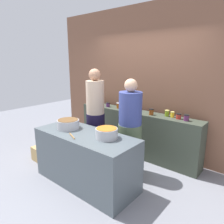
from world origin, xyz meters
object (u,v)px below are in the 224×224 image
preserve_jar_3 (127,108)px  preserve_jar_5 (151,112)px  cook_in_cap (130,133)px  preserve_jar_8 (179,116)px  preserve_jar_6 (167,113)px  preserve_jar_4 (136,109)px  cook_with_tongs (96,122)px  preserve_jar_2 (118,106)px  preserve_jar_1 (108,105)px  wooden_spoon (72,136)px  bread_crate (44,153)px  cooking_pot_left (68,124)px  cooking_pot_center (107,133)px  preserve_jar_7 (172,114)px  preserve_jar_0 (100,101)px  preserve_jar_9 (186,118)px

preserve_jar_3 → preserve_jar_5: size_ratio=0.98×
cook_in_cap → preserve_jar_8: bearing=53.5°
preserve_jar_6 → preserve_jar_5: bearing=-158.5°
preserve_jar_4 → cook_with_tongs: cook_with_tongs is taller
preserve_jar_2 → cook_in_cap: cook_in_cap is taller
preserve_jar_8 → preserve_jar_1: bearing=-178.0°
preserve_jar_3 → wooden_spoon: size_ratio=0.45×
preserve_jar_8 → cook_with_tongs: bearing=-147.0°
preserve_jar_2 → cook_with_tongs: size_ratio=0.07×
wooden_spoon → cook_with_tongs: 0.86m
preserve_jar_4 → wooden_spoon: 1.58m
cook_with_tongs → bread_crate: size_ratio=4.53×
cooking_pot_left → preserve_jar_2: bearing=91.8°
preserve_jar_5 → cooking_pot_center: 1.27m
preserve_jar_3 → wooden_spoon: preserve_jar_3 is taller
preserve_jar_7 → cook_in_cap: size_ratio=0.06×
preserve_jar_1 → preserve_jar_2: bearing=7.3°
preserve_jar_0 → cooking_pot_left: size_ratio=0.35×
preserve_jar_4 → cooking_pot_center: size_ratio=0.40×
preserve_jar_0 → cooking_pot_left: 1.60m
cooking_pot_left → bread_crate: (-0.81, -0.00, -0.77)m
preserve_jar_8 → preserve_jar_9: size_ratio=0.86×
cooking_pot_left → cook_in_cap: cook_in_cap is taller
preserve_jar_5 → cook_in_cap: size_ratio=0.07×
preserve_jar_8 → cooking_pot_center: bearing=-111.0°
cooking_pot_left → preserve_jar_6: bearing=54.2°
bread_crate → preserve_jar_1: bearing=69.6°
preserve_jar_9 → preserve_jar_1: bearing=-179.0°
preserve_jar_7 → cooking_pot_center: 1.43m
cook_with_tongs → preserve_jar_4: bearing=63.9°
preserve_jar_3 → cook_with_tongs: 0.79m
preserve_jar_2 → preserve_jar_4: preserve_jar_4 is taller
preserve_jar_8 → cook_in_cap: size_ratio=0.06×
cook_in_cap → cooking_pot_center: bearing=-88.1°
preserve_jar_1 → preserve_jar_2: size_ratio=0.83×
preserve_jar_2 → preserve_jar_7: preserve_jar_2 is taller
preserve_jar_7 → wooden_spoon: 1.85m
cook_with_tongs → bread_crate: (-0.85, -0.60, -0.68)m
cook_with_tongs → bread_crate: 1.25m
preserve_jar_9 → cook_with_tongs: cook_with_tongs is taller
preserve_jar_6 → bread_crate: bearing=-142.0°
preserve_jar_7 → cook_with_tongs: 1.41m
preserve_jar_8 → preserve_jar_9: (0.15, -0.03, 0.01)m
preserve_jar_0 → bread_crate: 1.70m
preserve_jar_6 → preserve_jar_2: bearing=-176.6°
preserve_jar_4 → cook_in_cap: (0.34, -0.68, -0.25)m
preserve_jar_9 → cooking_pot_left: size_ratio=0.31×
preserve_jar_8 → preserve_jar_4: bearing=-177.1°
preserve_jar_6 → cooking_pot_center: preserve_jar_6 is taller
preserve_jar_4 → cooking_pot_left: preserve_jar_4 is taller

